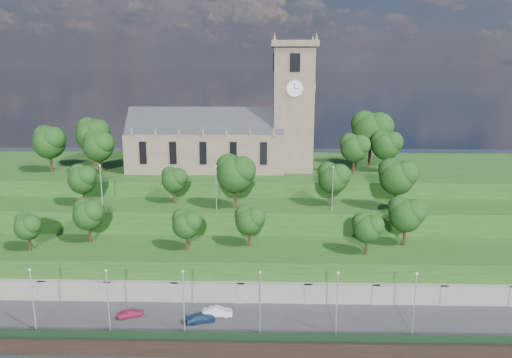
{
  "coord_description": "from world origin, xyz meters",
  "views": [
    {
      "loc": [
        9.02,
        -57.11,
        37.0
      ],
      "look_at": [
        6.76,
        30.0,
        16.6
      ],
      "focal_mm": 35.0,
      "sensor_mm": 36.0,
      "label": 1
    }
  ],
  "objects_px": {
    "car_left": "(130,313)",
    "car_right": "(200,318)",
    "church": "(229,134)",
    "car_middle": "(217,312)"
  },
  "relations": [
    {
      "from": "car_left",
      "to": "car_right",
      "type": "relative_size",
      "value": 0.85
    },
    {
      "from": "car_left",
      "to": "car_right",
      "type": "bearing_deg",
      "value": -119.56
    },
    {
      "from": "car_left",
      "to": "car_right",
      "type": "xyz_separation_m",
      "value": [
        10.12,
        -1.16,
        0.0
      ]
    },
    {
      "from": "church",
      "to": "car_left",
      "type": "distance_m",
      "value": 45.7
    },
    {
      "from": "car_left",
      "to": "church",
      "type": "bearing_deg",
      "value": -38.82
    },
    {
      "from": "church",
      "to": "car_middle",
      "type": "distance_m",
      "value": 43.74
    },
    {
      "from": "church",
      "to": "car_right",
      "type": "height_order",
      "value": "church"
    },
    {
      "from": "car_middle",
      "to": "car_right",
      "type": "height_order",
      "value": "car_middle"
    },
    {
      "from": "car_left",
      "to": "car_middle",
      "type": "height_order",
      "value": "car_middle"
    },
    {
      "from": "church",
      "to": "car_right",
      "type": "distance_m",
      "value": 45.36
    }
  ]
}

